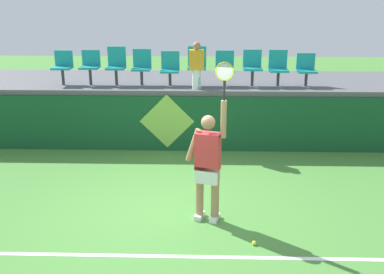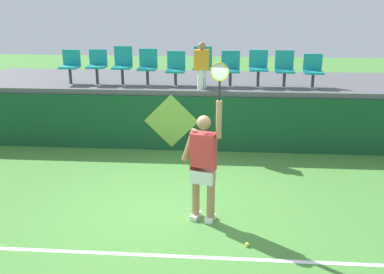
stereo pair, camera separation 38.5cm
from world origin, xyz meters
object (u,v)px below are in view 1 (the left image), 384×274
water_bottle (198,83)px  stadium_chair_8 (278,66)px  spectator_0 (197,65)px  stadium_chair_0 (63,65)px  stadium_chair_4 (170,67)px  stadium_chair_7 (252,66)px  stadium_chair_9 (306,68)px  stadium_chair_1 (90,65)px  stadium_chair_6 (225,67)px  stadium_chair_5 (197,64)px  tennis_player (208,163)px  stadium_chair_3 (142,65)px  stadium_chair_2 (116,64)px  tennis_ball (254,243)px

water_bottle → stadium_chair_8: 1.99m
stadium_chair_8 → spectator_0: size_ratio=0.78×
stadium_chair_0 → stadium_chair_4: bearing=0.2°
water_bottle → stadium_chair_7: stadium_chair_7 is taller
stadium_chair_0 → stadium_chair_9: bearing=0.0°
stadium_chair_1 → stadium_chair_6: bearing=0.1°
stadium_chair_8 → stadium_chair_5: bearing=179.9°
stadium_chair_6 → stadium_chair_7: 0.66m
tennis_player → stadium_chair_9: size_ratio=3.39×
tennis_player → stadium_chair_8: (1.68, 4.11, 0.89)m
stadium_chair_3 → spectator_0: spectator_0 is taller
stadium_chair_6 → stadium_chair_7: (0.66, -0.00, 0.03)m
stadium_chair_2 → tennis_player: bearing=-61.8°
stadium_chair_0 → stadium_chair_8: bearing=0.1°
stadium_chair_0 → stadium_chair_6: 3.91m
water_bottle → stadium_chair_5: size_ratio=0.30×
stadium_chair_7 → stadium_chair_9: size_ratio=1.10×
stadium_chair_0 → stadium_chair_2: bearing=0.4°
water_bottle → tennis_ball: bearing=-78.4°
stadium_chair_6 → spectator_0: (-0.67, -0.43, 0.11)m
stadium_chair_4 → stadium_chair_6: size_ratio=0.98×
stadium_chair_1 → spectator_0: spectator_0 is taller
stadium_chair_0 → stadium_chair_3: (1.91, 0.01, 0.00)m
stadium_chair_3 → tennis_ball: bearing=-65.1°
stadium_chair_4 → stadium_chair_2: bearing=179.9°
tennis_ball → spectator_0: bearing=101.9°
water_bottle → stadium_chair_5: (-0.04, 0.49, 0.37)m
stadium_chair_3 → spectator_0: 1.40m
stadium_chair_0 → stadium_chair_6: (3.91, 0.01, -0.02)m
stadium_chair_9 → stadium_chair_8: bearing=179.5°
tennis_player → stadium_chair_6: size_ratio=3.16×
stadium_chair_0 → spectator_0: 3.27m
stadium_chair_0 → tennis_ball: bearing=-49.3°
stadium_chair_4 → stadium_chair_5: (0.65, 0.00, 0.08)m
stadium_chair_6 → water_bottle: bearing=-142.4°
tennis_player → stadium_chair_5: (-0.26, 4.11, 0.94)m
stadium_chair_6 → stadium_chair_5: bearing=179.8°
water_bottle → spectator_0: 0.42m
stadium_chair_6 → stadium_chair_8: (1.27, 0.00, 0.01)m
stadium_chair_2 → stadium_chair_3: 0.62m
stadium_chair_8 → spectator_0: (-1.94, -0.43, 0.10)m
tennis_player → stadium_chair_6: (0.41, 4.11, 0.88)m
stadium_chair_1 → stadium_chair_7: 3.90m
stadium_chair_2 → spectator_0: 1.99m
stadium_chair_4 → stadium_chair_1: bearing=-179.8°
stadium_chair_3 → stadium_chair_6: stadium_chair_3 is taller
stadium_chair_5 → stadium_chair_8: (1.94, -0.00, -0.05)m
stadium_chair_1 → stadium_chair_7: bearing=0.1°
tennis_ball → stadium_chair_0: bearing=130.7°
stadium_chair_4 → stadium_chair_9: 3.25m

